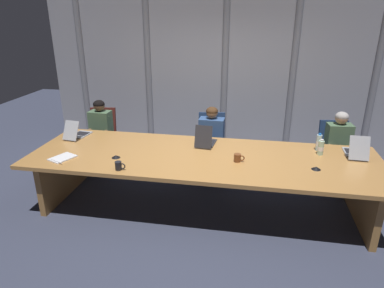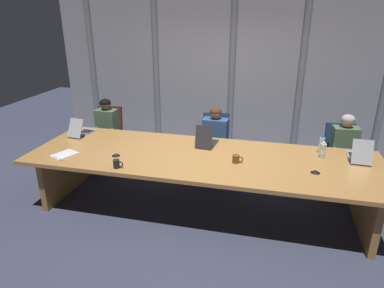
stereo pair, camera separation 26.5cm
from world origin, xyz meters
The scene contains 19 objects.
ground_plane centered at (0.00, 0.00, 0.00)m, with size 13.09×13.09×0.00m, color #383D51.
conference_table centered at (0.00, 0.00, 0.62)m, with size 4.51×1.44×0.76m.
curtain_backdrop centered at (0.00, 2.28, 1.56)m, with size 6.55×0.17×3.13m.
laptop_left_end centered at (-1.94, 0.39, 0.81)m, with size 0.28×0.46×0.28m.
laptop_left_mid centered at (-0.02, 0.38, 0.82)m, with size 0.27×0.42×0.32m.
laptop_center centered at (1.94, 0.37, 0.81)m, with size 0.25×0.45×0.30m.
office_chair_left_end centered at (-1.94, 1.17, 0.35)m, with size 0.60×0.61×0.94m.
office_chair_left_mid centered at (-0.03, 1.17, 0.36)m, with size 0.60×0.61×0.95m.
office_chair_center centered at (1.88, 1.17, 0.35)m, with size 0.60×0.60×0.92m.
person_left_end centered at (-1.91, 1.01, 0.64)m, with size 0.38×0.56×1.14m.
person_left_mid centered at (-0.03, 1.01, 0.63)m, with size 0.41×0.56×1.11m.
person_center centered at (1.90, 1.01, 0.64)m, with size 0.41×0.57×1.13m.
water_bottle_primary centered at (1.49, 0.46, 0.86)m, with size 0.07×0.07×0.24m.
water_bottle_secondary centered at (1.49, 0.31, 0.85)m, with size 0.08×0.08×0.21m.
coffee_mug_near centered at (-0.91, -0.59, 0.81)m, with size 0.13×0.08×0.10m.
coffee_mug_far centered at (0.45, -0.10, 0.81)m, with size 0.13×0.09×0.10m.
conference_mic_left_side centered at (1.38, -0.17, 0.77)m, with size 0.11×0.11×0.04m, color black.
conference_mic_middle centered at (-1.08, -0.26, 0.77)m, with size 0.11×0.11×0.04m, color black.
spiral_notepad centered at (-1.74, -0.40, 0.76)m, with size 0.32×0.37×0.03m.
Camera 1 is at (0.58, -4.02, 2.50)m, focal length 32.01 mm.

